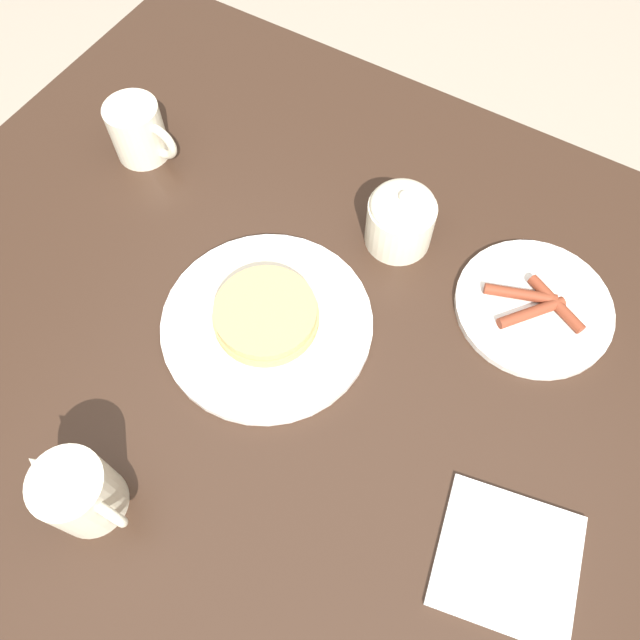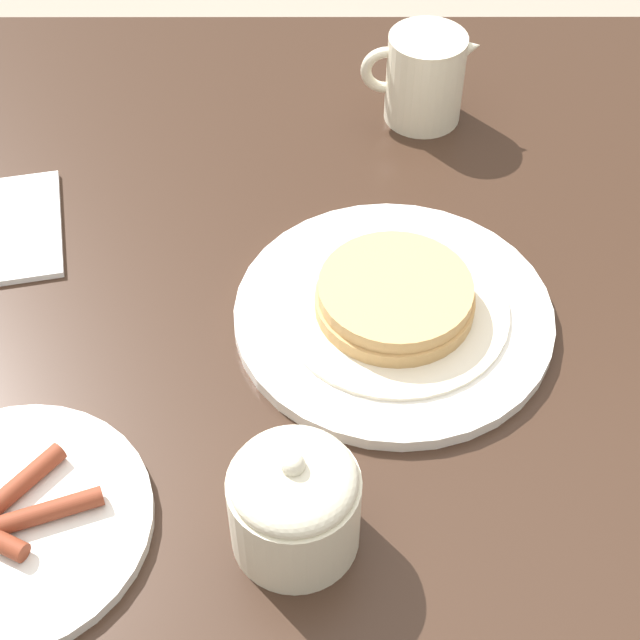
# 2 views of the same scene
# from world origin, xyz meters

# --- Properties ---
(ground_plane) EXTENTS (8.00, 8.00, 0.00)m
(ground_plane) POSITION_xyz_m (0.00, 0.00, 0.00)
(ground_plane) COLOR gray
(dining_table) EXTENTS (1.12, 0.95, 0.76)m
(dining_table) POSITION_xyz_m (0.00, 0.00, 0.63)
(dining_table) COLOR #332116
(dining_table) RESTS_ON ground_plane
(pancake_plate) EXTENTS (0.26, 0.26, 0.04)m
(pancake_plate) POSITION_xyz_m (-0.03, -0.01, 0.77)
(pancake_plate) COLOR white
(pancake_plate) RESTS_ON dining_table
(side_plate_bacon) EXTENTS (0.20, 0.20, 0.02)m
(side_plate_bacon) POSITION_xyz_m (0.25, 0.18, 0.76)
(side_plate_bacon) COLOR silver
(side_plate_bacon) RESTS_ON dining_table
(coffee_mug) EXTENTS (0.11, 0.08, 0.08)m
(coffee_mug) POSITION_xyz_m (-0.34, 0.14, 0.80)
(coffee_mug) COLOR beige
(coffee_mug) RESTS_ON dining_table
(creamer_pitcher) EXTENTS (0.12, 0.08, 0.10)m
(creamer_pitcher) POSITION_xyz_m (-0.07, -0.29, 0.80)
(creamer_pitcher) COLOR beige
(creamer_pitcher) RESTS_ON dining_table
(sugar_bowl) EXTENTS (0.09, 0.09, 0.10)m
(sugar_bowl) POSITION_xyz_m (0.05, 0.19, 0.80)
(sugar_bowl) COLOR beige
(sugar_bowl) RESTS_ON dining_table
(napkin) EXTENTS (0.17, 0.17, 0.01)m
(napkin) POSITION_xyz_m (0.34, -0.11, 0.76)
(napkin) COLOR white
(napkin) RESTS_ON dining_table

